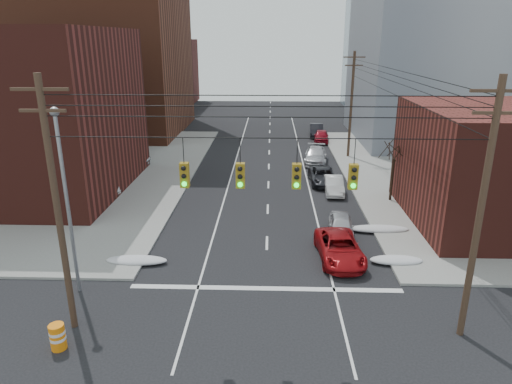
# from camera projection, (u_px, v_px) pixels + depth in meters

# --- Properties ---
(ground) EXTENTS (160.00, 160.00, 0.00)m
(ground) POSITION_uv_depth(u_px,v_px,m) (263.00, 378.00, 17.27)
(ground) COLOR black
(ground) RESTS_ON ground
(building_brick_tall) EXTENTS (24.00, 20.00, 30.00)m
(building_brick_tall) POSITION_uv_depth(u_px,v_px,m) (85.00, 15.00, 58.67)
(building_brick_tall) COLOR brown
(building_brick_tall) RESTS_ON ground
(building_brick_far) EXTENTS (22.00, 18.00, 12.00)m
(building_brick_far) POSITION_uv_depth(u_px,v_px,m) (133.00, 73.00, 86.23)
(building_brick_far) COLOR #521F18
(building_brick_far) RESTS_ON ground
(building_office) EXTENTS (22.00, 20.00, 25.00)m
(building_office) POSITION_uv_depth(u_px,v_px,m) (455.00, 36.00, 54.23)
(building_office) COLOR gray
(building_office) RESTS_ON ground
(building_glass) EXTENTS (20.00, 18.00, 22.00)m
(building_glass) POSITION_uv_depth(u_px,v_px,m) (409.00, 45.00, 79.26)
(building_glass) COLOR gray
(building_glass) RESTS_ON ground
(utility_pole_left) EXTENTS (2.20, 0.28, 11.00)m
(utility_pole_left) POSITION_uv_depth(u_px,v_px,m) (57.00, 205.00, 18.53)
(utility_pole_left) COLOR #473323
(utility_pole_left) RESTS_ON ground
(utility_pole_right) EXTENTS (2.20, 0.28, 11.00)m
(utility_pole_right) POSITION_uv_depth(u_px,v_px,m) (481.00, 210.00, 17.99)
(utility_pole_right) COLOR #473323
(utility_pole_right) RESTS_ON ground
(utility_pole_far) EXTENTS (2.20, 0.28, 11.00)m
(utility_pole_far) POSITION_uv_depth(u_px,v_px,m) (351.00, 103.00, 47.34)
(utility_pole_far) COLOR #473323
(utility_pole_far) RESTS_ON ground
(traffic_signals) EXTENTS (17.00, 0.42, 2.02)m
(traffic_signals) POSITION_uv_depth(u_px,v_px,m) (268.00, 174.00, 17.78)
(traffic_signals) COLOR black
(traffic_signals) RESTS_ON ground
(street_light) EXTENTS (0.44, 0.44, 9.32)m
(street_light) POSITION_uv_depth(u_px,v_px,m) (65.00, 187.00, 21.48)
(street_light) COLOR gray
(street_light) RESTS_ON ground
(bare_tree) EXTENTS (2.09, 2.20, 4.93)m
(bare_tree) POSITION_uv_depth(u_px,v_px,m) (392.00, 173.00, 35.16)
(bare_tree) COLOR black
(bare_tree) RESTS_ON ground
(snow_nw) EXTENTS (3.50, 1.08, 0.42)m
(snow_nw) POSITION_uv_depth(u_px,v_px,m) (137.00, 260.00, 25.96)
(snow_nw) COLOR silver
(snow_nw) RESTS_ON ground
(snow_ne) EXTENTS (3.00, 1.08, 0.42)m
(snow_ne) POSITION_uv_depth(u_px,v_px,m) (396.00, 260.00, 25.96)
(snow_ne) COLOR silver
(snow_ne) RESTS_ON ground
(snow_east_far) EXTENTS (4.00, 1.08, 0.42)m
(snow_east_far) POSITION_uv_depth(u_px,v_px,m) (379.00, 229.00, 30.22)
(snow_east_far) COLOR silver
(snow_east_far) RESTS_ON ground
(red_pickup) EXTENTS (2.66, 5.27, 1.43)m
(red_pickup) POSITION_uv_depth(u_px,v_px,m) (340.00, 248.00, 26.32)
(red_pickup) COLOR maroon
(red_pickup) RESTS_ON ground
(parked_car_a) EXTENTS (1.90, 4.03, 1.33)m
(parked_car_a) POSITION_uv_depth(u_px,v_px,m) (341.00, 225.00, 29.61)
(parked_car_a) COLOR #B8B8BD
(parked_car_a) RESTS_ON ground
(parked_car_b) EXTENTS (1.59, 4.16, 1.35)m
(parked_car_b) POSITION_uv_depth(u_px,v_px,m) (334.00, 185.00, 37.68)
(parked_car_b) COLOR silver
(parked_car_b) RESTS_ON ground
(parked_car_c) EXTENTS (2.37, 4.90, 1.34)m
(parked_car_c) POSITION_uv_depth(u_px,v_px,m) (323.00, 176.00, 40.17)
(parked_car_c) COLOR black
(parked_car_c) RESTS_ON ground
(parked_car_d) EXTENTS (2.81, 5.58, 1.56)m
(parked_car_d) POSITION_uv_depth(u_px,v_px,m) (316.00, 155.00, 46.83)
(parked_car_d) COLOR #B4B4B9
(parked_car_d) RESTS_ON ground
(parked_car_e) EXTENTS (2.19, 4.45, 1.46)m
(parked_car_e) POSITION_uv_depth(u_px,v_px,m) (321.00, 136.00, 56.21)
(parked_car_e) COLOR maroon
(parked_car_e) RESTS_ON ground
(parked_car_f) EXTENTS (1.96, 4.87, 1.57)m
(parked_car_f) POSITION_uv_depth(u_px,v_px,m) (316.00, 130.00, 59.64)
(parked_car_f) COLOR black
(parked_car_f) RESTS_ON ground
(lot_car_a) EXTENTS (4.31, 2.76, 1.34)m
(lot_car_a) POSITION_uv_depth(u_px,v_px,m) (95.00, 187.00, 36.72)
(lot_car_a) COLOR silver
(lot_car_a) RESTS_ON sidewalk_nw
(lot_car_b) EXTENTS (5.78, 3.00, 1.56)m
(lot_car_b) POSITION_uv_depth(u_px,v_px,m) (122.00, 158.00, 45.34)
(lot_car_b) COLOR #A9A9AE
(lot_car_b) RESTS_ON sidewalk_nw
(lot_car_c) EXTENTS (4.74, 2.18, 1.34)m
(lot_car_c) POSITION_uv_depth(u_px,v_px,m) (42.00, 184.00, 37.60)
(lot_car_c) COLOR black
(lot_car_c) RESTS_ON sidewalk_nw
(lot_car_d) EXTENTS (4.07, 1.74, 1.37)m
(lot_car_d) POSITION_uv_depth(u_px,v_px,m) (94.00, 158.00, 45.48)
(lot_car_d) COLOR silver
(lot_car_d) RESTS_ON sidewalk_nw
(construction_barrel) EXTENTS (0.79, 0.79, 1.13)m
(construction_barrel) POSITION_uv_depth(u_px,v_px,m) (58.00, 336.00, 18.73)
(construction_barrel) COLOR orange
(construction_barrel) RESTS_ON ground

